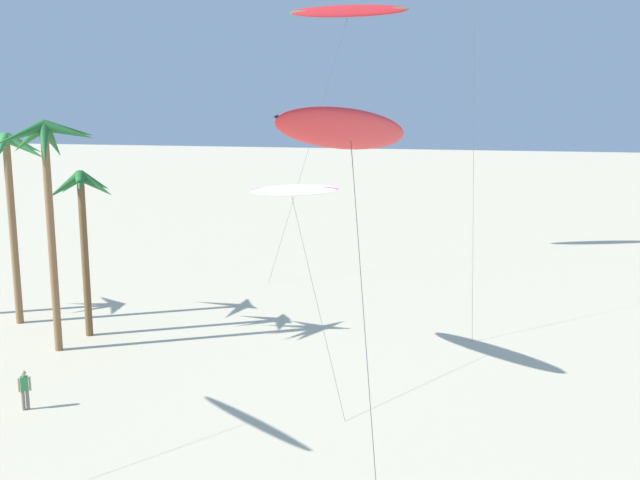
% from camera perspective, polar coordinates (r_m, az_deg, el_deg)
% --- Properties ---
extents(palm_tree_1, '(4.51, 4.54, 10.23)m').
position_cam_1_polar(palm_tree_1, '(44.01, -21.68, 4.63)').
color(palm_tree_1, olive).
rests_on(palm_tree_1, ground).
extents(palm_tree_2, '(4.48, 4.20, 11.06)m').
position_cam_1_polar(palm_tree_2, '(38.55, -19.28, 5.48)').
color(palm_tree_2, olive).
rests_on(palm_tree_2, ground).
extents(palm_tree_3, '(3.58, 3.69, 8.50)m').
position_cam_1_polar(palm_tree_3, '(40.68, -16.86, 2.51)').
color(palm_tree_3, brown).
rests_on(palm_tree_3, ground).
extents(flying_kite_0, '(5.96, 7.81, 8.98)m').
position_cam_1_polar(flying_kite_0, '(33.66, -2.13, 3.62)').
color(flying_kite_0, white).
rests_on(flying_kite_0, ground).
extents(flying_kite_2, '(2.82, 7.24, 12.61)m').
position_cam_1_polar(flying_kite_2, '(17.37, 2.22, 7.99)').
color(flying_kite_2, red).
rests_on(flying_kite_2, ground).
extents(flying_kite_5, '(8.37, 9.90, 18.33)m').
position_cam_1_polar(flying_kite_5, '(56.76, 2.13, 16.26)').
color(flying_kite_5, red).
rests_on(flying_kite_5, ground).
extents(person_near_left, '(0.44, 0.33, 1.63)m').
position_cam_1_polar(person_near_left, '(33.61, -20.63, -10.03)').
color(person_near_left, slate).
rests_on(person_near_left, ground).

